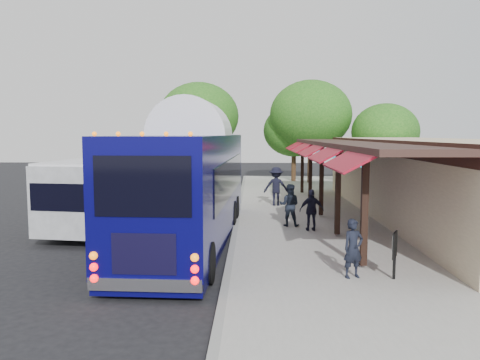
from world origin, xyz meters
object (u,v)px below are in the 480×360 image
(ped_b, at_px, (289,205))
(sign_board, at_px, (395,247))
(coach_bus, at_px, (192,181))
(ped_d, at_px, (276,186))
(city_bus, at_px, (124,185))
(ped_a, at_px, (353,249))
(ped_c, at_px, (312,210))

(ped_b, bearing_deg, sign_board, 119.40)
(coach_bus, bearing_deg, ped_d, 68.01)
(coach_bus, distance_m, ped_d, 8.26)
(city_bus, bearing_deg, ped_a, -38.22)
(sign_board, bearing_deg, city_bus, 161.85)
(ped_c, bearing_deg, sign_board, 98.33)
(coach_bus, height_order, city_bus, coach_bus)
(city_bus, distance_m, ped_a, 11.86)
(ped_a, relative_size, ped_d, 0.77)
(ped_b, xyz_separation_m, ped_d, (-0.25, 5.41, 0.14))
(ped_b, xyz_separation_m, sign_board, (2.13, -6.82, -0.02))
(coach_bus, xyz_separation_m, ped_b, (3.64, 2.05, -1.19))
(ped_a, relative_size, ped_c, 0.96)
(ped_d, relative_size, sign_board, 1.63)
(sign_board, bearing_deg, ped_b, 132.12)
(coach_bus, xyz_separation_m, ped_c, (4.42, 1.14, -1.24))
(ped_a, distance_m, ped_b, 6.82)
(ped_c, xyz_separation_m, ped_d, (-1.03, 6.32, 0.19))
(coach_bus, relative_size, sign_board, 10.53)
(coach_bus, bearing_deg, ped_a, -42.12)
(ped_c, height_order, sign_board, ped_c)
(ped_b, distance_m, ped_d, 5.42)
(coach_bus, distance_m, ped_a, 6.79)
(coach_bus, bearing_deg, ped_c, 16.94)
(ped_c, distance_m, sign_board, 6.07)
(city_bus, distance_m, ped_b, 7.37)
(city_bus, relative_size, ped_d, 5.46)
(coach_bus, relative_size, ped_b, 7.56)
(ped_c, bearing_deg, city_bus, -23.40)
(ped_a, bearing_deg, coach_bus, 114.30)
(city_bus, height_order, sign_board, city_bus)
(ped_a, height_order, ped_d, ped_d)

